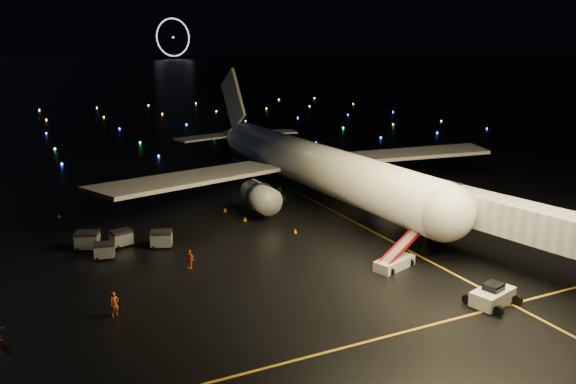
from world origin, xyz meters
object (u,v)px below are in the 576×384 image
baggage_cart_3 (104,251)px  airliner (301,137)px  crew_a (114,304)px  pushback_tug (493,294)px  crew_c (190,259)px  baggage_cart_1 (121,238)px  baggage_cart_2 (88,241)px  baggage_cart_0 (161,239)px  belt_loader (395,253)px

baggage_cart_3 → airliner: bearing=34.7°
airliner → baggage_cart_3: bearing=-158.6°
airliner → crew_a: airliner is taller
pushback_tug → baggage_cart_3: (-26.36, 23.35, -0.10)m
pushback_tug → baggage_cart_3: pushback_tug is taller
baggage_cart_3 → pushback_tug: bearing=-31.4°
airliner → crew_c: bearing=-141.4°
baggage_cart_1 → baggage_cart_2: baggage_cart_2 is taller
airliner → crew_a: bearing=-141.6°
airliner → baggage_cart_2: size_ratio=25.51×
crew_a → baggage_cart_2: (-0.20, 15.78, -0.02)m
baggage_cart_0 → baggage_cart_2: (-6.83, 2.53, 0.06)m
baggage_cart_2 → airliner: bearing=39.2°
airliner → crew_a: (-28.27, -25.00, -7.07)m
baggage_cart_0 → crew_c: bearing=-60.9°
airliner → crew_a: 38.39m
belt_loader → baggage_cart_3: (-23.77, 13.87, -0.71)m
crew_c → pushback_tug: bearing=21.6°
belt_loader → baggage_cart_2: (-24.94, 17.10, -0.56)m
baggage_cart_1 → baggage_cart_2: bearing=156.0°
baggage_cart_2 → baggage_cart_3: size_ratio=1.19×
pushback_tug → baggage_cart_1: bearing=117.6°
crew_c → baggage_cart_3: size_ratio=0.95×
airliner → baggage_cart_0: 25.64m
crew_c → baggage_cart_0: bearing=163.0°
belt_loader → baggage_cart_1: belt_loader is taller
belt_loader → baggage_cart_2: size_ratio=2.79×
baggage_cart_1 → crew_a: bearing=-117.4°
airliner → belt_loader: (-3.53, -26.32, -6.54)m
crew_a → airliner: bearing=19.8°
baggage_cart_3 → baggage_cart_2: bearing=120.1°
crew_c → baggage_cart_0: size_ratio=0.85×
baggage_cart_0 → airliner: bearing=48.0°
baggage_cart_1 → pushback_tug: bearing=-63.3°
baggage_cart_1 → crew_c: bearing=-77.5°
baggage_cart_0 → baggage_cart_2: bearing=179.2°
crew_a → baggage_cart_2: 15.78m
belt_loader → baggage_cart_0: belt_loader is taller
pushback_tug → crew_c: pushback_tug is taller
airliner → belt_loader: size_ratio=9.14×
airliner → belt_loader: 27.35m
crew_a → belt_loader: bearing=-24.7°
crew_a → pushback_tug: bearing=-43.2°
pushback_tug → baggage_cart_3: bearing=123.1°
crew_a → baggage_cart_1: bearing=57.2°
baggage_cart_0 → pushback_tug: bearing=-29.8°
baggage_cart_0 → baggage_cart_1: baggage_cart_0 is taller
baggage_cart_1 → belt_loader: bearing=-53.7°
airliner → pushback_tug: (-0.94, -35.79, -7.15)m
belt_loader → baggage_cart_2: belt_loader is taller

